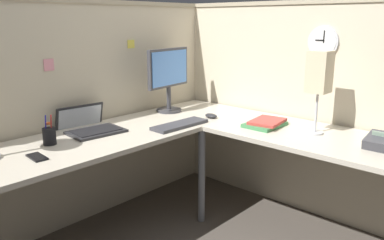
{
  "coord_description": "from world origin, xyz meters",
  "views": [
    {
      "loc": [
        -1.82,
        -1.55,
        1.44
      ],
      "look_at": [
        -0.06,
        0.05,
        0.83
      ],
      "focal_mm": 36.43,
      "sensor_mm": 36.0,
      "label": 1
    }
  ],
  "objects_px": {
    "keyboard": "(180,125)",
    "cell_phone": "(37,157)",
    "wall_clock": "(323,42)",
    "monitor": "(169,75)",
    "book_stack": "(266,123)",
    "pen_cup": "(49,136)",
    "desk_lamp_paper": "(319,74)",
    "laptop": "(89,126)",
    "computer_mouse": "(211,116)"
  },
  "relations": [
    {
      "from": "book_stack",
      "to": "keyboard",
      "type": "bearing_deg",
      "value": 132.68
    },
    {
      "from": "laptop",
      "to": "book_stack",
      "type": "relative_size",
      "value": 1.38
    },
    {
      "from": "computer_mouse",
      "to": "wall_clock",
      "type": "xyz_separation_m",
      "value": [
        0.45,
        -0.63,
        0.55
      ]
    },
    {
      "from": "desk_lamp_paper",
      "to": "wall_clock",
      "type": "relative_size",
      "value": 2.41
    },
    {
      "from": "desk_lamp_paper",
      "to": "wall_clock",
      "type": "distance_m",
      "value": 0.38
    },
    {
      "from": "monitor",
      "to": "desk_lamp_paper",
      "type": "bearing_deg",
      "value": -80.25
    },
    {
      "from": "book_stack",
      "to": "desk_lamp_paper",
      "type": "xyz_separation_m",
      "value": [
        0.06,
        -0.33,
        0.36
      ]
    },
    {
      "from": "book_stack",
      "to": "computer_mouse",
      "type": "bearing_deg",
      "value": 100.25
    },
    {
      "from": "monitor",
      "to": "book_stack",
      "type": "bearing_deg",
      "value": -80.49
    },
    {
      "from": "desk_lamp_paper",
      "to": "monitor",
      "type": "bearing_deg",
      "value": 99.75
    },
    {
      "from": "laptop",
      "to": "computer_mouse",
      "type": "relative_size",
      "value": 3.95
    },
    {
      "from": "keyboard",
      "to": "pen_cup",
      "type": "bearing_deg",
      "value": 162.19
    },
    {
      "from": "pen_cup",
      "to": "cell_phone",
      "type": "xyz_separation_m",
      "value": [
        -0.16,
        -0.17,
        -0.05
      ]
    },
    {
      "from": "cell_phone",
      "to": "desk_lamp_paper",
      "type": "distance_m",
      "value": 1.73
    },
    {
      "from": "keyboard",
      "to": "cell_phone",
      "type": "height_order",
      "value": "keyboard"
    },
    {
      "from": "computer_mouse",
      "to": "desk_lamp_paper",
      "type": "relative_size",
      "value": 0.2
    },
    {
      "from": "pen_cup",
      "to": "desk_lamp_paper",
      "type": "bearing_deg",
      "value": -39.65
    },
    {
      "from": "wall_clock",
      "to": "monitor",
      "type": "bearing_deg",
      "value": 116.59
    },
    {
      "from": "laptop",
      "to": "keyboard",
      "type": "height_order",
      "value": "laptop"
    },
    {
      "from": "pen_cup",
      "to": "wall_clock",
      "type": "height_order",
      "value": "wall_clock"
    },
    {
      "from": "pen_cup",
      "to": "desk_lamp_paper",
      "type": "height_order",
      "value": "desk_lamp_paper"
    },
    {
      "from": "book_stack",
      "to": "wall_clock",
      "type": "height_order",
      "value": "wall_clock"
    },
    {
      "from": "computer_mouse",
      "to": "desk_lamp_paper",
      "type": "distance_m",
      "value": 0.85
    },
    {
      "from": "monitor",
      "to": "pen_cup",
      "type": "height_order",
      "value": "monitor"
    },
    {
      "from": "cell_phone",
      "to": "computer_mouse",
      "type": "bearing_deg",
      "value": -1.29
    },
    {
      "from": "cell_phone",
      "to": "wall_clock",
      "type": "distance_m",
      "value": 1.98
    },
    {
      "from": "monitor",
      "to": "cell_phone",
      "type": "bearing_deg",
      "value": -168.15
    },
    {
      "from": "keyboard",
      "to": "desk_lamp_paper",
      "type": "distance_m",
      "value": 0.97
    },
    {
      "from": "computer_mouse",
      "to": "cell_phone",
      "type": "distance_m",
      "value": 1.3
    },
    {
      "from": "computer_mouse",
      "to": "book_stack",
      "type": "height_order",
      "value": "book_stack"
    },
    {
      "from": "laptop",
      "to": "pen_cup",
      "type": "xyz_separation_m",
      "value": [
        -0.33,
        -0.1,
        0.03
      ]
    },
    {
      "from": "book_stack",
      "to": "cell_phone",
      "type": "bearing_deg",
      "value": 157.99
    },
    {
      "from": "book_stack",
      "to": "wall_clock",
      "type": "distance_m",
      "value": 0.69
    },
    {
      "from": "desk_lamp_paper",
      "to": "pen_cup",
      "type": "bearing_deg",
      "value": 140.35
    },
    {
      "from": "laptop",
      "to": "wall_clock",
      "type": "bearing_deg",
      "value": -39.22
    },
    {
      "from": "monitor",
      "to": "computer_mouse",
      "type": "xyz_separation_m",
      "value": [
        0.06,
        -0.39,
        -0.28
      ]
    },
    {
      "from": "computer_mouse",
      "to": "cell_phone",
      "type": "height_order",
      "value": "computer_mouse"
    },
    {
      "from": "wall_clock",
      "to": "keyboard",
      "type": "bearing_deg",
      "value": 140.58
    },
    {
      "from": "pen_cup",
      "to": "wall_clock",
      "type": "xyz_separation_m",
      "value": [
        1.58,
        -0.92,
        0.51
      ]
    },
    {
      "from": "computer_mouse",
      "to": "wall_clock",
      "type": "relative_size",
      "value": 0.47
    },
    {
      "from": "book_stack",
      "to": "wall_clock",
      "type": "relative_size",
      "value": 1.35
    },
    {
      "from": "keyboard",
      "to": "cell_phone",
      "type": "bearing_deg",
      "value": 174.75
    },
    {
      "from": "cell_phone",
      "to": "wall_clock",
      "type": "height_order",
      "value": "wall_clock"
    },
    {
      "from": "laptop",
      "to": "wall_clock",
      "type": "xyz_separation_m",
      "value": [
        1.25,
        -1.02,
        0.54
      ]
    },
    {
      "from": "keyboard",
      "to": "computer_mouse",
      "type": "xyz_separation_m",
      "value": [
        0.33,
        -0.01,
        0.01
      ]
    },
    {
      "from": "computer_mouse",
      "to": "cell_phone",
      "type": "bearing_deg",
      "value": 174.34
    },
    {
      "from": "computer_mouse",
      "to": "pen_cup",
      "type": "xyz_separation_m",
      "value": [
        -1.13,
        0.3,
        0.04
      ]
    },
    {
      "from": "monitor",
      "to": "pen_cup",
      "type": "distance_m",
      "value": 1.1
    },
    {
      "from": "keyboard",
      "to": "wall_clock",
      "type": "relative_size",
      "value": 1.95
    },
    {
      "from": "cell_phone",
      "to": "book_stack",
      "type": "xyz_separation_m",
      "value": [
        1.37,
        -0.56,
        0.02
      ]
    }
  ]
}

